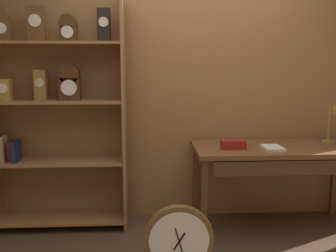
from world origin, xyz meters
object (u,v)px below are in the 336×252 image
object	(u,v)px
workbench	(278,156)
toolbox_small	(233,144)
open_repair_manual	(272,148)
round_clock_large	(179,241)
bookshelf	(55,110)

from	to	relation	value
workbench	toolbox_small	xyz separation A→B (m)	(-0.41, -0.04, 0.12)
open_repair_manual	round_clock_large	xyz separation A→B (m)	(-0.86, -0.63, -0.52)
bookshelf	workbench	size ratio (longest dim) A/B	1.41
toolbox_small	round_clock_large	xyz separation A→B (m)	(-0.53, -0.68, -0.54)
workbench	round_clock_large	xyz separation A→B (m)	(-0.94, -0.72, -0.42)
open_repair_manual	round_clock_large	world-z (taller)	open_repair_manual
bookshelf	open_repair_manual	world-z (taller)	bookshelf
bookshelf	round_clock_large	xyz separation A→B (m)	(1.03, -0.92, -0.83)
toolbox_small	open_repair_manual	xyz separation A→B (m)	(0.33, -0.05, -0.03)
bookshelf	round_clock_large	size ratio (longest dim) A/B	3.93
workbench	toolbox_small	distance (m)	0.43
workbench	round_clock_large	world-z (taller)	workbench
toolbox_small	round_clock_large	size ratio (longest dim) A/B	0.38
workbench	round_clock_large	distance (m)	1.26
open_repair_manual	round_clock_large	size ratio (longest dim) A/B	0.41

